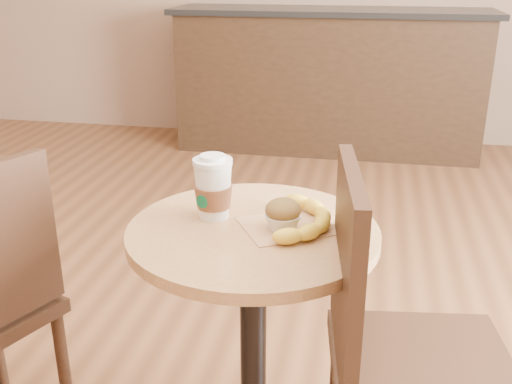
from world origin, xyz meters
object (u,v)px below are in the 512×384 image
coffee_cup (213,190)px  cafe_table (253,313)px  muffin (283,215)px  chair_right (395,349)px  banana (307,219)px

coffee_cup → cafe_table: bearing=-0.9°
cafe_table → muffin: size_ratio=8.35×
chair_right → banana: 0.37m
muffin → chair_right: bearing=-23.3°
chair_right → banana: chair_right is taller
cafe_table → chair_right: 0.38m
cafe_table → chair_right: (0.36, -0.13, 0.02)m
muffin → banana: muffin is taller
coffee_cup → muffin: 0.20m
coffee_cup → banana: size_ratio=0.58×
cafe_table → banana: banana is taller
chair_right → banana: size_ratio=3.30×
chair_right → coffee_cup: 0.58m
chair_right → muffin: size_ratio=10.70×
coffee_cup → muffin: (0.19, -0.05, -0.03)m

